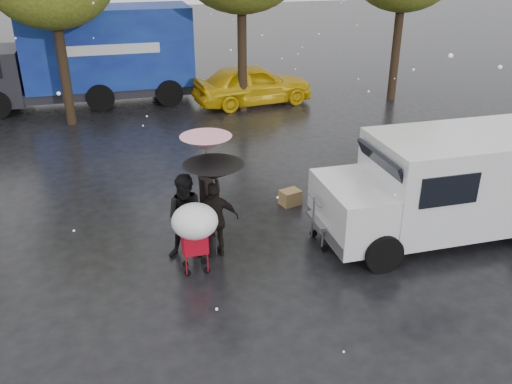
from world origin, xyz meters
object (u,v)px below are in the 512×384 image
object	(u,v)px
person_pink	(208,199)
white_van	(445,184)
blue_truck	(87,57)
shopping_cart	(195,224)
person_black	(215,220)
vendor_cart	(352,209)
yellow_taxi	(253,84)

from	to	relation	value
person_pink	white_van	bearing A→B (deg)	-53.26
person_pink	blue_truck	world-z (taller)	blue_truck
white_van	shopping_cart	bearing A→B (deg)	-178.06
white_van	person_black	bearing A→B (deg)	174.96
person_black	vendor_cart	distance (m)	2.81
person_pink	vendor_cart	bearing A→B (deg)	-56.89
yellow_taxi	vendor_cart	bearing A→B (deg)	169.11
shopping_cart	white_van	xyz separation A→B (m)	(5.21, 0.18, 0.10)
white_van	yellow_taxi	xyz separation A→B (m)	(-1.24, 10.70, -0.40)
blue_truck	white_van	bearing A→B (deg)	-60.07
blue_truck	vendor_cart	bearing A→B (deg)	-66.77
person_black	yellow_taxi	world-z (taller)	person_black
white_van	blue_truck	size ratio (longest dim) A/B	0.59
person_black	white_van	distance (m)	4.76
blue_truck	person_pink	bearing A→B (deg)	-77.98
person_black	shopping_cart	world-z (taller)	person_black
white_van	blue_truck	world-z (taller)	blue_truck
vendor_cart	white_van	xyz separation A→B (m)	(1.92, -0.25, 0.43)
vendor_cart	blue_truck	bearing A→B (deg)	113.23
white_van	blue_truck	xyz separation A→B (m)	(-7.14, 12.41, 0.60)
person_pink	shopping_cart	distance (m)	1.35
vendor_cart	yellow_taxi	size ratio (longest dim) A/B	0.34
white_van	blue_truck	bearing A→B (deg)	119.93
white_van	person_pink	bearing A→B (deg)	167.17
vendor_cart	blue_truck	xyz separation A→B (m)	(-5.22, 12.16, 1.03)
blue_truck	yellow_taxi	size ratio (longest dim) A/B	1.86
person_black	vendor_cart	xyz separation A→B (m)	(2.80, -0.17, -0.06)
blue_truck	person_black	bearing A→B (deg)	-78.59
vendor_cart	yellow_taxi	bearing A→B (deg)	86.24
shopping_cart	white_van	distance (m)	5.22
person_pink	shopping_cart	bearing A→B (deg)	-151.34
person_black	white_van	world-z (taller)	white_van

